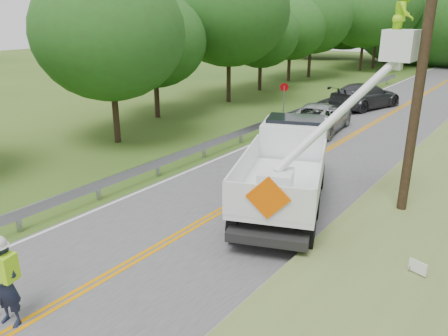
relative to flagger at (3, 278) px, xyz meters
The scene contains 10 objects.
ground 1.84m from the flagger, 80.42° to the left, with size 140.00×140.00×0.00m, color #274E16.
road 15.46m from the flagger, 89.11° to the left, with size 7.20×96.00×0.03m.
guardrail 16.76m from the flagger, 103.04° to the left, with size 0.18×48.00×0.77m.
treeline_left 34.68m from the flagger, 107.62° to the left, with size 11.50×55.52×11.26m.
flagger is the anchor object (origin of this frame).
bucket_truck 9.91m from the flagger, 80.44° to the left, with size 5.63×7.62×7.05m.
suv_silver 19.28m from the flagger, 95.18° to the left, with size 2.59×5.61×1.56m, color #ADB1B5.
suv_darkgrey 26.76m from the flagger, 93.82° to the left, with size 2.39×5.88×1.71m, color #34353C.
stop_sign_permanent 20.13m from the flagger, 102.41° to the left, with size 0.47×0.25×2.39m.
yard_sign 9.44m from the flagger, 45.08° to the left, with size 0.45×0.15×0.66m.
Camera 1 is at (8.12, -5.02, 6.36)m, focal length 35.32 mm.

